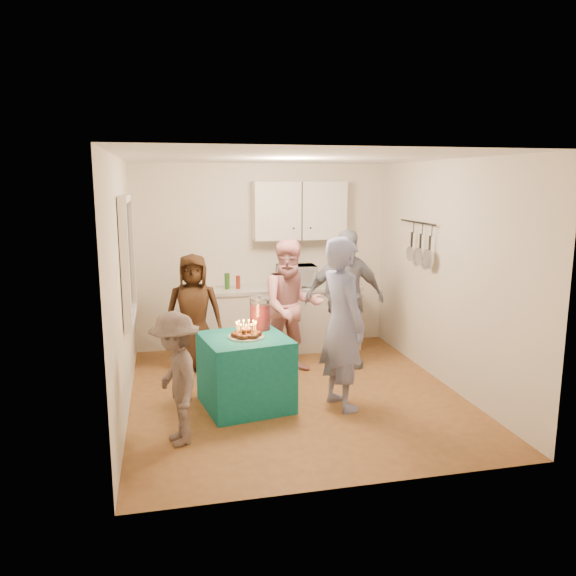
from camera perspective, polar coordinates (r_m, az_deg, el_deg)
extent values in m
plane|color=brown|center=(6.43, 0.69, -10.70)|extent=(4.00, 4.00, 0.00)
plane|color=white|center=(5.99, 0.75, 13.13)|extent=(4.00, 4.00, 0.00)
plane|color=silver|center=(8.01, -2.59, 3.22)|extent=(3.60, 3.60, 0.00)
plane|color=silver|center=(5.93, -16.45, 0.09)|extent=(4.00, 4.00, 0.00)
plane|color=silver|center=(6.72, 15.84, 1.34)|extent=(4.00, 4.00, 0.00)
cube|color=black|center=(6.19, -16.13, 2.88)|extent=(0.04, 1.00, 1.20)
cube|color=white|center=(7.92, -0.73, -3.27)|extent=(2.20, 0.58, 0.86)
cube|color=beige|center=(7.83, -0.74, -0.03)|extent=(2.24, 0.62, 0.05)
cube|color=white|center=(7.91, 1.17, 7.86)|extent=(1.30, 0.30, 0.80)
cube|color=black|center=(7.26, 12.78, 4.56)|extent=(0.12, 1.00, 0.60)
imported|color=white|center=(7.84, 0.84, 1.27)|extent=(0.55, 0.39, 0.29)
cube|color=#106B67|center=(6.00, -4.35, -8.47)|extent=(0.98, 0.98, 0.76)
cylinder|color=red|center=(6.12, -2.86, -2.68)|extent=(0.22, 0.22, 0.34)
imported|color=#838CBE|center=(5.85, 5.51, -3.61)|extent=(0.59, 0.75, 1.81)
imported|color=#563218|center=(7.15, -9.56, -2.43)|extent=(0.76, 0.53, 1.48)
imported|color=#E17584|center=(6.92, 0.37, -1.92)|extent=(0.83, 0.65, 1.66)
imported|color=#101635|center=(7.16, 5.77, -1.10)|extent=(1.04, 0.43, 1.77)
imported|color=#544643|center=(5.20, -11.32, -9.03)|extent=(0.61, 0.87, 1.22)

